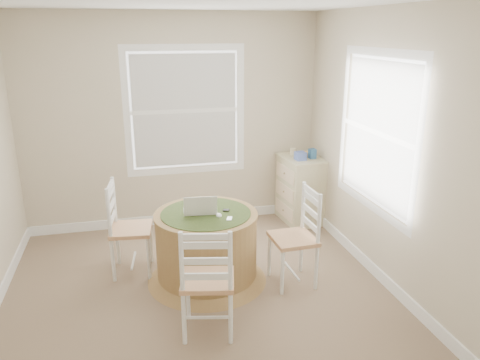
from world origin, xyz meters
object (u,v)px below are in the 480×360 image
object	(u,v)px
round_table	(207,244)
chair_right	(293,238)
corner_chest	(300,189)
laptop	(200,210)
chair_near	(208,279)
chair_left	(131,229)

from	to	relation	value
round_table	chair_right	world-z (taller)	chair_right
chair_right	corner_chest	distance (m)	1.61
round_table	laptop	size ratio (longest dim) A/B	3.52
round_table	laptop	world-z (taller)	laptop
chair_near	laptop	bearing A→B (deg)	-82.77
chair_left	corner_chest	size ratio (longest dim) A/B	1.12
chair_left	chair_near	distance (m)	1.30
chair_near	corner_chest	size ratio (longest dim) A/B	1.12
round_table	chair_left	bearing A→B (deg)	173.33
chair_left	chair_right	bearing A→B (deg)	-104.52
chair_left	chair_right	xyz separation A→B (m)	(1.51, -0.60, 0.00)
corner_chest	chair_left	bearing A→B (deg)	-163.04
chair_left	corner_chest	world-z (taller)	chair_left
chair_right	corner_chest	xyz separation A→B (m)	(0.64, 1.48, -0.05)
laptop	round_table	bearing A→B (deg)	165.68
chair_near	corner_chest	bearing A→B (deg)	-114.82
chair_near	chair_right	xyz separation A→B (m)	(0.93, 0.57, 0.00)
laptop	chair_left	bearing A→B (deg)	-21.11
chair_near	chair_right	bearing A→B (deg)	-135.88
corner_chest	laptop	bearing A→B (deg)	-146.30
chair_right	laptop	distance (m)	0.93
round_table	chair_left	xyz separation A→B (m)	(-0.71, 0.35, 0.09)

